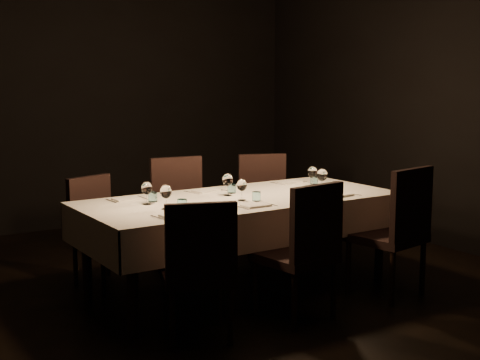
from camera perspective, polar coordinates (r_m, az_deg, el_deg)
room at (r=5.19m, az=-0.00°, el=6.54°), size 5.01×6.01×3.01m
dining_table at (r=5.29m, az=-0.00°, el=-2.28°), size 2.52×1.12×0.76m
chair_near_left at (r=4.29m, az=-3.55°, el=-7.21°), size 0.57×0.57×0.94m
place_setting_near_left at (r=4.73m, az=-5.75°, el=-1.86°), size 0.33×0.40×0.18m
chair_near_center at (r=4.68m, az=5.47°, el=-5.61°), size 0.53×0.53×0.98m
place_setting_near_center at (r=5.05m, az=0.80°, el=-1.19°), size 0.30×0.39×0.16m
chair_near_right at (r=5.29m, az=13.21°, el=-3.91°), size 0.57×0.57×1.03m
place_setting_near_right at (r=5.53m, az=7.70°, el=-0.32°), size 0.35×0.41×0.19m
chair_far_left at (r=5.65m, az=-12.03°, el=-3.74°), size 0.54×0.54×0.89m
place_setting_far_left at (r=5.10m, az=-8.36°, el=-1.17°), size 0.31×0.40×0.17m
chair_far_center at (r=5.93m, az=-5.01°, el=-2.50°), size 0.54×0.54×1.00m
place_setting_far_center at (r=5.42m, az=-1.56°, el=-0.46°), size 0.34×0.40×0.18m
chair_far_right at (r=6.40m, az=2.13°, el=-1.77°), size 0.60×0.60×0.97m
place_setting_far_right at (r=5.92m, az=5.64°, el=0.25°), size 0.32×0.40×0.17m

